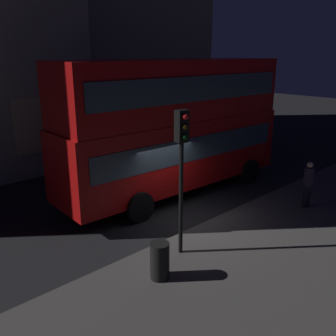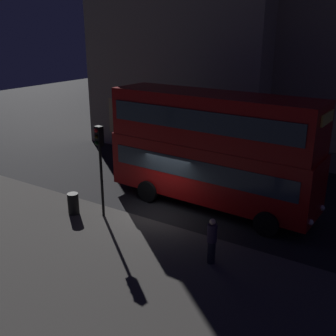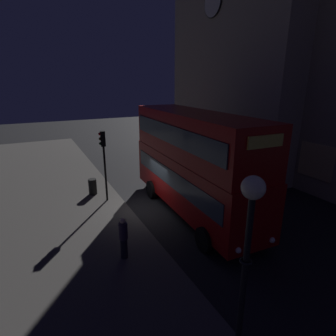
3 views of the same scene
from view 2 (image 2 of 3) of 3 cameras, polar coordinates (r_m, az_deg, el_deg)
name	(u,v)px [view 2 (image 2 of 3)]	position (r m, az deg, el deg)	size (l,w,h in m)	color
ground_plane	(157,214)	(18.76, -1.62, -6.52)	(80.00, 80.00, 0.00)	black
sidewalk_slab	(76,265)	(15.27, -12.82, -13.26)	(44.00, 8.74, 0.12)	#423F3D
building_with_clock	(199,4)	(30.37, 4.39, 22.10)	(12.97, 9.64, 19.41)	tan
double_decker_bus	(211,145)	(18.66, 6.15, 3.19)	(10.19, 3.19, 5.42)	#9E0C0C
traffic_light_near_kerb	(100,153)	(17.46, -9.62, 2.11)	(0.36, 0.38, 4.14)	black
pedestrian	(212,240)	(14.58, 6.21, -10.15)	(0.36, 0.36, 1.74)	black
litter_bin	(73,204)	(18.82, -13.25, -4.93)	(0.50, 0.50, 0.98)	black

